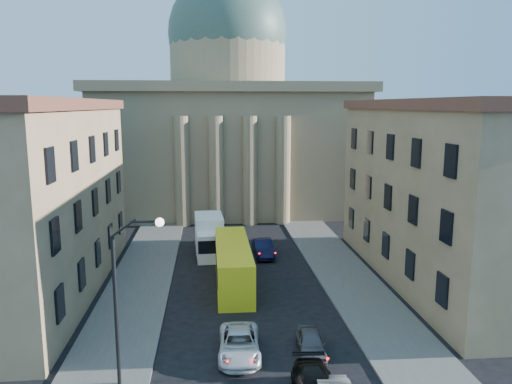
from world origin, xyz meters
TOP-DOWN VIEW (x-y plane):
  - sidewalk_left at (-8.50, 18.00)m, footprint 5.00×60.00m
  - sidewalk_right at (8.50, 18.00)m, footprint 5.00×60.00m
  - church at (0.00, 55.47)m, footprint 68.02×28.76m
  - building_left at (-17.00, 22.00)m, footprint 11.60×26.60m
  - building_right at (17.00, 22.00)m, footprint 11.60×26.60m
  - street_lamp at (-6.97, 8.00)m, footprint 2.62×0.44m
  - car_left_mid at (-1.19, 10.64)m, footprint 2.58×5.19m
  - car_right_far at (2.94, 10.43)m, footprint 1.83×3.95m
  - car_right_distant at (2.20, 29.59)m, footprint 1.84×4.84m
  - city_bus at (-1.00, 22.44)m, footprint 2.74×11.66m
  - box_truck at (-2.87, 30.75)m, footprint 2.93×6.73m

SIDE VIEW (x-z plane):
  - sidewalk_left at x=-8.50m, z-range 0.00..0.15m
  - sidewalk_right at x=8.50m, z-range 0.00..0.15m
  - car_right_far at x=2.94m, z-range 0.00..1.31m
  - car_left_mid at x=-1.19m, z-range 0.00..1.41m
  - car_right_distant at x=2.20m, z-range 0.00..1.58m
  - box_truck at x=-2.87m, z-range -0.10..3.53m
  - city_bus at x=-1.00m, z-range 0.12..3.41m
  - street_lamp at x=-6.97m, z-range 0.87..9.70m
  - building_left at x=-17.00m, z-range 0.07..14.77m
  - building_right at x=17.00m, z-range 0.07..14.77m
  - church at x=0.00m, z-range -6.42..30.18m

